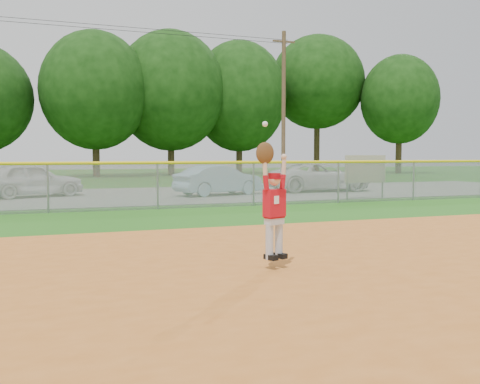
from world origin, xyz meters
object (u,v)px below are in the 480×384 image
Objects in this scene: car_blue at (219,180)px; sponsor_sign at (365,170)px; car_white_a at (31,180)px; ballplayer at (273,202)px; car_white_b at (320,177)px.

car_blue is 6.15m from sponsor_sign.
car_white_a is 13.55m from sponsor_sign.
sponsor_sign is (12.43, -5.38, 0.42)m from car_white_a.
ballplayer reaches higher than car_white_a.
car_white_a is 0.85× the size of car_white_b.
car_white_a reaches higher than car_white_b.
sponsor_sign is (-0.43, -4.42, 0.44)m from car_white_b.
car_white_a is 2.11× the size of sponsor_sign.
car_white_b is (12.85, -0.96, -0.03)m from car_white_a.
sponsor_sign reaches higher than car_white_a.
ballplayer reaches higher than car_blue.
car_white_a is 12.89m from car_white_b.
sponsor_sign is 13.83m from ballplayer.
car_white_a is 16.55m from ballplayer.
sponsor_sign reaches higher than car_blue.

